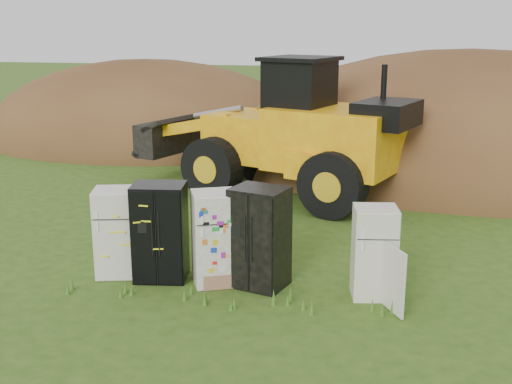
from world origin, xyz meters
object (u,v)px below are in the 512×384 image
(fridge_leftmost, at_px, (116,232))
(fridge_dark_mid, at_px, (260,237))
(wheel_loader, at_px, (269,126))
(fridge_sticker, at_px, (215,238))
(fridge_black_side, at_px, (160,232))
(fridge_open_door, at_px, (374,252))

(fridge_leftmost, height_order, fridge_dark_mid, fridge_dark_mid)
(fridge_dark_mid, height_order, wheel_loader, wheel_loader)
(fridge_sticker, height_order, wheel_loader, wheel_loader)
(fridge_black_side, distance_m, fridge_open_door, 3.87)
(fridge_dark_mid, bearing_deg, fridge_open_door, 15.00)
(fridge_leftmost, xyz_separation_m, fridge_sticker, (1.92, -0.01, 0.02))
(wheel_loader, bearing_deg, fridge_open_door, -44.95)
(fridge_black_side, xyz_separation_m, fridge_dark_mid, (1.85, 0.05, 0.01))
(fridge_dark_mid, distance_m, fridge_open_door, 2.02)
(fridge_sticker, relative_size, wheel_loader, 0.22)
(fridge_sticker, bearing_deg, fridge_black_side, 156.08)
(fridge_dark_mid, bearing_deg, fridge_leftmost, -163.29)
(fridge_leftmost, relative_size, fridge_sticker, 0.97)
(fridge_leftmost, xyz_separation_m, fridge_black_side, (0.88, -0.01, 0.07))
(fridge_black_side, relative_size, fridge_sticker, 1.05)
(wheel_loader, bearing_deg, fridge_sticker, -68.03)
(fridge_black_side, distance_m, fridge_dark_mid, 1.85)
(fridge_sticker, distance_m, fridge_open_door, 2.84)
(fridge_leftmost, bearing_deg, fridge_black_side, -16.38)
(fridge_black_side, distance_m, wheel_loader, 6.66)
(fridge_sticker, bearing_deg, fridge_leftmost, 155.58)
(fridge_leftmost, distance_m, wheel_loader, 6.82)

